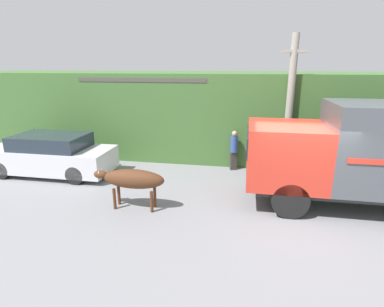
{
  "coord_description": "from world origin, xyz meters",
  "views": [
    {
      "loc": [
        -1.54,
        -8.03,
        4.05
      ],
      "look_at": [
        -3.03,
        0.18,
        1.58
      ],
      "focal_mm": 28.0,
      "sensor_mm": 36.0,
      "label": 1
    }
  ],
  "objects_px": {
    "parked_suv": "(50,155)",
    "pedestrian_on_hill": "(234,148)",
    "utility_pole": "(290,104)",
    "brown_cow": "(132,179)"
  },
  "relations": [
    {
      "from": "parked_suv",
      "to": "pedestrian_on_hill",
      "type": "xyz_separation_m",
      "value": [
        6.87,
        1.75,
        0.13
      ]
    },
    {
      "from": "brown_cow",
      "to": "pedestrian_on_hill",
      "type": "distance_m",
      "value": 4.78
    },
    {
      "from": "brown_cow",
      "to": "utility_pole",
      "type": "distance_m",
      "value": 6.43
    },
    {
      "from": "brown_cow",
      "to": "pedestrian_on_hill",
      "type": "bearing_deg",
      "value": 61.01
    },
    {
      "from": "utility_pole",
      "to": "parked_suv",
      "type": "bearing_deg",
      "value": -168.22
    },
    {
      "from": "brown_cow",
      "to": "parked_suv",
      "type": "relative_size",
      "value": 0.45
    },
    {
      "from": "parked_suv",
      "to": "pedestrian_on_hill",
      "type": "relative_size",
      "value": 3.0
    },
    {
      "from": "brown_cow",
      "to": "parked_suv",
      "type": "height_order",
      "value": "parked_suv"
    },
    {
      "from": "brown_cow",
      "to": "parked_suv",
      "type": "xyz_separation_m",
      "value": [
        -4.15,
        2.18,
        -0.14
      ]
    },
    {
      "from": "parked_suv",
      "to": "utility_pole",
      "type": "relative_size",
      "value": 0.93
    }
  ]
}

